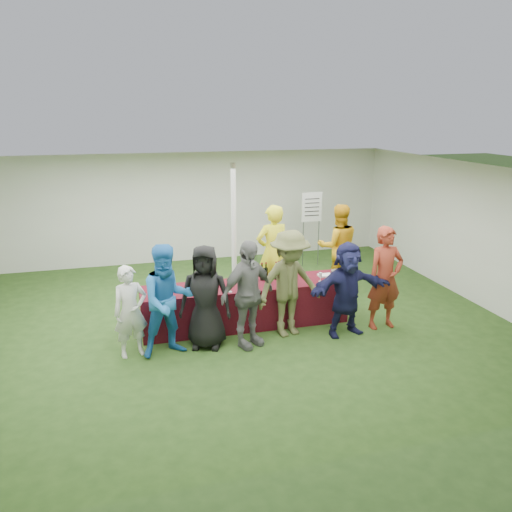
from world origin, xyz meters
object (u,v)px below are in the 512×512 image
object	(u,v)px
dump_bucket	(338,275)
customer_4	(289,284)
customer_2	(205,297)
serving_table	(245,304)
wine_list_sign	(312,213)
customer_3	(248,294)
customer_5	(347,289)
customer_1	(168,301)
staff_pourer	(272,253)
customer_0	(130,312)
customer_6	(385,278)
staff_back	(338,246)

from	to	relation	value
dump_bucket	customer_4	size ratio (longest dim) A/B	0.13
customer_2	customer_4	size ratio (longest dim) A/B	0.93
serving_table	wine_list_sign	world-z (taller)	wine_list_sign
wine_list_sign	customer_3	size ratio (longest dim) A/B	1.03
wine_list_sign	customer_5	bearing A→B (deg)	-102.49
serving_table	customer_1	bearing A→B (deg)	-150.83
wine_list_sign	customer_2	xyz separation A→B (m)	(-3.20, -3.66, -0.48)
wine_list_sign	customer_2	distance (m)	4.88
serving_table	wine_list_sign	bearing A→B (deg)	51.41
wine_list_sign	staff_pourer	distance (m)	2.47
serving_table	customer_0	distance (m)	2.10
dump_bucket	customer_3	size ratio (longest dim) A/B	0.14
serving_table	customer_6	distance (m)	2.47
serving_table	customer_5	size ratio (longest dim) A/B	2.23
dump_bucket	customer_2	bearing A→B (deg)	-169.80
staff_back	customer_1	world-z (taller)	staff_back
dump_bucket	customer_5	bearing A→B (deg)	-99.45
customer_5	staff_back	bearing A→B (deg)	62.26
customer_0	customer_4	distance (m)	2.58
serving_table	customer_3	size ratio (longest dim) A/B	2.05
dump_bucket	customer_4	world-z (taller)	customer_4
staff_pourer	customer_1	xyz separation A→B (m)	(-2.23, -1.89, -0.07)
wine_list_sign	customer_3	xyz separation A→B (m)	(-2.55, -3.81, -0.44)
customer_1	customer_2	world-z (taller)	customer_1
staff_back	customer_4	size ratio (longest dim) A/B	0.99
customer_3	customer_5	xyz separation A→B (m)	(1.70, -0.01, -0.07)
wine_list_sign	staff_pourer	size ratio (longest dim) A/B	0.94
customer_0	customer_5	bearing A→B (deg)	-17.79
dump_bucket	wine_list_sign	size ratio (longest dim) A/B	0.13
customer_0	staff_pourer	bearing A→B (deg)	17.19
customer_2	serving_table	bearing A→B (deg)	57.84
wine_list_sign	staff_back	distance (m)	1.66
customer_2	customer_6	size ratio (longest dim) A/B	0.93
wine_list_sign	customer_3	world-z (taller)	wine_list_sign
customer_3	serving_table	bearing A→B (deg)	52.55
serving_table	staff_back	size ratio (longest dim) A/B	2.00
dump_bucket	customer_5	distance (m)	0.62
staff_pourer	staff_back	world-z (taller)	staff_pourer
customer_1	customer_3	size ratio (longest dim) A/B	1.01
customer_1	customer_2	xyz separation A→B (m)	(0.59, 0.12, -0.04)
serving_table	customer_4	world-z (taller)	customer_4
customer_2	customer_5	xyz separation A→B (m)	(2.35, -0.17, -0.03)
staff_pourer	staff_back	xyz separation A→B (m)	(1.53, 0.28, -0.06)
serving_table	customer_5	world-z (taller)	customer_5
customer_5	customer_3	bearing A→B (deg)	172.36
wine_list_sign	customer_5	size ratio (longest dim) A/B	1.12
dump_bucket	staff_back	world-z (taller)	staff_back
staff_back	customer_2	distance (m)	3.78
serving_table	customer_6	size ratio (longest dim) A/B	2.00
customer_3	customer_4	xyz separation A→B (m)	(0.77, 0.22, 0.03)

